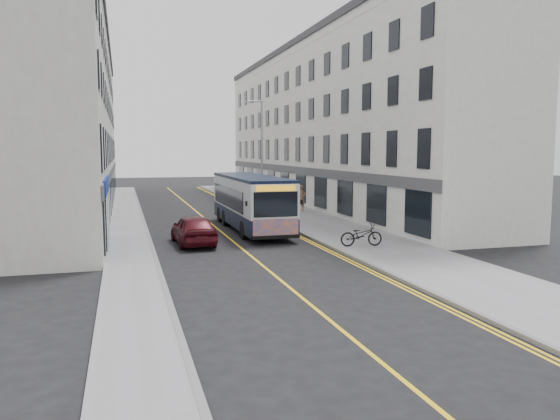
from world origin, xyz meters
TOP-DOWN VIEW (x-y plane):
  - ground at (0.00, 0.00)m, footprint 140.00×140.00m
  - pavement_east at (6.25, 12.00)m, footprint 4.50×64.00m
  - pavement_west at (-5.00, 12.00)m, footprint 2.00×64.00m
  - kerb_east at (4.00, 12.00)m, footprint 0.18×64.00m
  - kerb_west at (-4.00, 12.00)m, footprint 0.18×64.00m
  - road_centre_line at (0.00, 12.00)m, footprint 0.12×64.00m
  - road_dbl_yellow_inner at (3.55, 12.00)m, footprint 0.10×64.00m
  - road_dbl_yellow_outer at (3.75, 12.00)m, footprint 0.10×64.00m
  - terrace_east at (11.50, 21.00)m, footprint 6.00×46.00m
  - terrace_west at (-9.00, 21.00)m, footprint 6.00×46.00m
  - streetlamp at (4.17, 14.00)m, footprint 1.32×0.18m
  - city_bus at (1.75, 6.77)m, footprint 2.48×10.62m
  - bicycle at (5.30, -0.48)m, footprint 2.04×0.92m
  - pedestrian_near at (7.19, 14.09)m, footprint 0.70×0.47m
  - pedestrian_far at (6.55, 14.78)m, footprint 1.04×1.00m
  - car_white at (3.20, 19.53)m, footprint 1.74×4.77m
  - car_maroon at (-2.00, 2.80)m, footprint 1.96×4.41m

SIDE VIEW (x-z plane):
  - ground at x=0.00m, z-range 0.00..0.00m
  - road_centre_line at x=0.00m, z-range 0.00..0.01m
  - road_dbl_yellow_inner at x=3.55m, z-range 0.00..0.01m
  - road_dbl_yellow_outer at x=3.75m, z-range 0.00..0.01m
  - pavement_east at x=6.25m, z-range 0.00..0.12m
  - pavement_west at x=-5.00m, z-range 0.00..0.12m
  - kerb_east at x=4.00m, z-range 0.00..0.13m
  - kerb_west at x=-4.00m, z-range 0.00..0.13m
  - bicycle at x=5.30m, z-range 0.12..1.16m
  - car_maroon at x=-2.00m, z-range 0.00..1.47m
  - car_white at x=3.20m, z-range 0.00..1.56m
  - pedestrian_far at x=6.55m, z-range 0.12..1.81m
  - pedestrian_near at x=7.19m, z-range 0.12..2.03m
  - city_bus at x=1.75m, z-range 0.14..3.23m
  - streetlamp at x=4.17m, z-range 0.38..8.38m
  - terrace_east at x=11.50m, z-range 0.00..13.00m
  - terrace_west at x=-9.00m, z-range 0.00..13.00m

